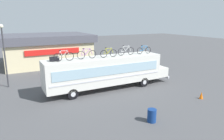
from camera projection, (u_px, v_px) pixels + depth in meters
The scene contains 12 objects.
ground_plane at pixel (105, 89), 20.18m from camera, with size 120.00×120.00×0.00m, color #4C4C4F.
bus at pixel (107, 70), 19.86m from camera, with size 12.79×2.50×3.16m.
luggage_bag_1 at pixel (54, 59), 17.55m from camera, with size 0.73×0.48×0.37m, color black.
rooftop_bicycle_1 at pixel (64, 56), 17.47m from camera, with size 1.74×0.44×0.96m.
rooftop_bicycle_2 at pixel (87, 54), 18.52m from camera, with size 1.80×0.44×0.96m.
rooftop_bicycle_3 at pixel (108, 53), 19.22m from camera, with size 1.70×0.44×0.92m.
rooftop_bicycle_4 at pixel (126, 51), 20.42m from camera, with size 1.82×0.44×0.96m.
rooftop_bicycle_5 at pixel (144, 50), 21.20m from camera, with size 1.70×0.44×0.88m.
roadside_building at pixel (46, 49), 31.48m from camera, with size 12.76×9.66×4.39m.
trash_bin at pixel (152, 116), 13.69m from camera, with size 0.59×0.59×0.89m, color navy.
traffic_cone at pixel (201, 95), 17.71m from camera, with size 0.32×0.32×0.61m, color orange.
street_lamp at pixel (4, 48), 19.93m from camera, with size 0.38×0.38×6.16m.
Camera 1 is at (-8.30, -17.28, 6.62)m, focal length 33.41 mm.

